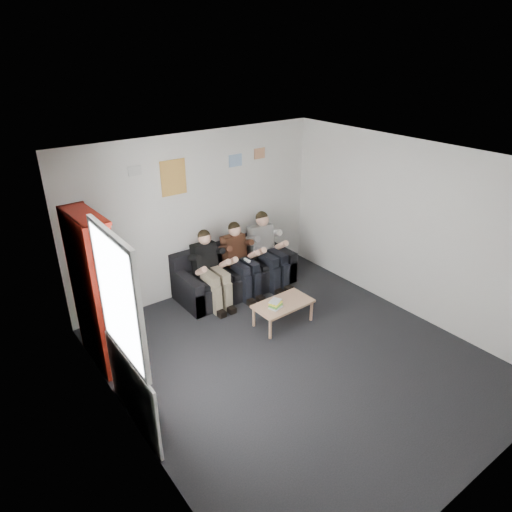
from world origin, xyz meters
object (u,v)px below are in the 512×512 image
(person_left, at_px, (211,270))
(sofa, at_px, (235,274))
(person_middle, at_px, (241,260))
(bookshelf, at_px, (97,291))
(coffee_table, at_px, (283,305))
(person_right, at_px, (268,251))

(person_left, bearing_deg, sofa, 20.99)
(sofa, bearing_deg, person_middle, -90.00)
(bookshelf, height_order, person_left, bookshelf)
(coffee_table, distance_m, person_left, 1.31)
(person_middle, distance_m, person_right, 0.58)
(coffee_table, height_order, person_left, person_left)
(bookshelf, distance_m, person_middle, 2.56)
(coffee_table, relative_size, person_middle, 0.72)
(bookshelf, distance_m, person_left, 2.00)
(bookshelf, xyz_separation_m, person_left, (1.92, 0.37, -0.43))
(sofa, relative_size, bookshelf, 0.98)
(bookshelf, relative_size, person_middle, 1.68)
(bookshelf, bearing_deg, coffee_table, -19.63)
(person_left, relative_size, person_middle, 1.00)
(sofa, bearing_deg, coffee_table, -90.72)
(bookshelf, relative_size, person_left, 1.67)
(coffee_table, bearing_deg, bookshelf, 162.83)
(coffee_table, xyz_separation_m, person_middle, (0.02, 1.14, 0.31))
(sofa, xyz_separation_m, coffee_table, (-0.02, -1.33, 0.03))
(coffee_table, bearing_deg, sofa, 89.28)
(person_left, distance_m, person_right, 1.15)
(sofa, bearing_deg, person_left, -161.56)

